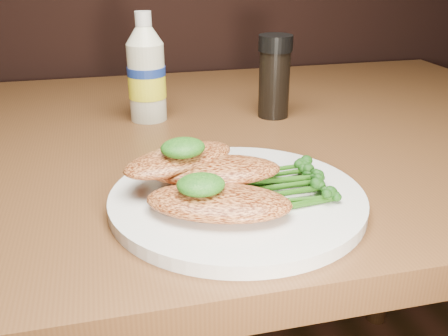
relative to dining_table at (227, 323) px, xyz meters
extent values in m
cylinder|color=silver|center=(-0.05, -0.25, 0.38)|extent=(0.27, 0.27, 0.01)
ellipsoid|color=#C9763F|center=(-0.08, -0.28, 0.40)|extent=(0.16, 0.13, 0.02)
ellipsoid|color=#C9763F|center=(-0.07, -0.22, 0.41)|extent=(0.15, 0.09, 0.02)
ellipsoid|color=#C9763F|center=(-0.11, -0.20, 0.42)|extent=(0.15, 0.12, 0.02)
ellipsoid|color=black|center=(-0.10, -0.28, 0.42)|extent=(0.05, 0.04, 0.02)
ellipsoid|color=black|center=(-0.10, -0.21, 0.43)|extent=(0.06, 0.06, 0.02)
camera|label=1|loc=(-0.18, -0.72, 0.63)|focal=40.70mm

